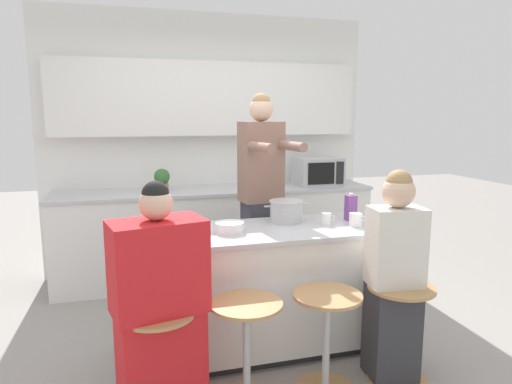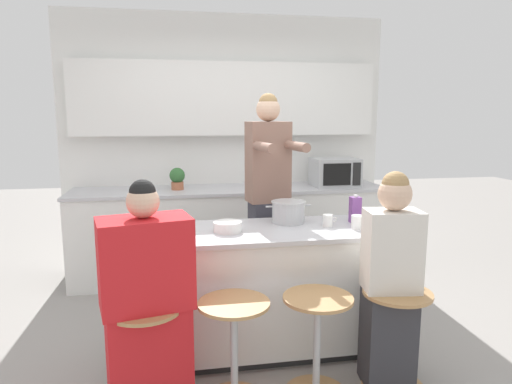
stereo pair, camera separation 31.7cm
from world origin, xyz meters
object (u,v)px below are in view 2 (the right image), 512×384
object	(u,v)px
bar_stool_leftmost	(146,351)
coffee_cup_far	(328,220)
microwave	(335,172)
person_wrapped_blanket	(147,307)
bar_stool_rightmost	(395,332)
person_cooking	(268,205)
cooking_pot	(288,212)
fruit_bowl	(167,231)
kitchen_island	(258,289)
bar_stool_center_left	(234,344)
bar_stool_center_right	(317,338)
juice_carton	(355,210)
potted_plant	(177,178)
person_seated_near	(390,288)
coffee_cup_near	(358,222)

from	to	relation	value
bar_stool_leftmost	coffee_cup_far	bearing A→B (deg)	25.16
microwave	bar_stool_leftmost	bearing A→B (deg)	-131.04
person_wrapped_blanket	coffee_cup_far	size ratio (longest dim) A/B	12.66
coffee_cup_far	bar_stool_rightmost	bearing A→B (deg)	-69.44
person_cooking	coffee_cup_far	distance (m)	0.67
cooking_pot	fruit_bowl	bearing A→B (deg)	-165.52
person_cooking	kitchen_island	bearing A→B (deg)	-116.08
cooking_pot	person_cooking	bearing A→B (deg)	98.72
kitchen_island	fruit_bowl	world-z (taller)	fruit_bowl
bar_stool_center_left	bar_stool_center_right	size ratio (longest dim) A/B	1.00
bar_stool_leftmost	juice_carton	xyz separation A→B (m)	(1.47, 0.66, 0.61)
bar_stool_rightmost	person_wrapped_blanket	xyz separation A→B (m)	(-1.46, 0.04, 0.25)
bar_stool_center_right	person_cooking	size ratio (longest dim) A/B	0.34
person_wrapped_blanket	potted_plant	distance (m)	2.19
bar_stool_center_right	person_cooking	bearing A→B (deg)	92.57
potted_plant	kitchen_island	bearing A→B (deg)	-71.11
potted_plant	person_wrapped_blanket	bearing A→B (deg)	-95.02
fruit_bowl	bar_stool_rightmost	bearing A→B (deg)	-22.33
person_seated_near	potted_plant	world-z (taller)	person_seated_near
kitchen_island	bar_stool_leftmost	distance (m)	0.94
coffee_cup_far	potted_plant	size ratio (longest dim) A/B	0.48
coffee_cup_far	potted_plant	world-z (taller)	potted_plant
bar_stool_center_right	cooking_pot	size ratio (longest dim) A/B	1.84
cooking_pot	fruit_bowl	xyz separation A→B (m)	(-0.87, -0.22, -0.05)
juice_carton	person_cooking	bearing A→B (deg)	137.09
coffee_cup_far	person_seated_near	bearing A→B (deg)	-70.74
kitchen_island	bar_stool_center_right	bearing A→B (deg)	-68.10
bar_stool_rightmost	cooking_pot	xyz separation A→B (m)	(-0.48, 0.78, 0.60)
person_wrapped_blanket	person_seated_near	size ratio (longest dim) A/B	0.99
bar_stool_rightmost	person_wrapped_blanket	world-z (taller)	person_wrapped_blanket
bar_stool_rightmost	fruit_bowl	size ratio (longest dim) A/B	2.84
bar_stool_center_left	coffee_cup_far	bearing A→B (deg)	38.45
bar_stool_center_right	cooking_pot	bearing A→B (deg)	89.17
bar_stool_center_left	juice_carton	bearing A→B (deg)	34.51
microwave	coffee_cup_near	bearing A→B (deg)	-104.16
potted_plant	bar_stool_rightmost	bearing A→B (deg)	-59.77
bar_stool_rightmost	cooking_pot	bearing A→B (deg)	121.59
fruit_bowl	microwave	world-z (taller)	microwave
bar_stool_center_right	microwave	size ratio (longest dim) A/B	1.33
juice_carton	potted_plant	xyz separation A→B (m)	(-1.27, 1.48, 0.06)
coffee_cup_far	person_cooking	bearing A→B (deg)	118.11
person_seated_near	juice_carton	xyz separation A→B (m)	(0.03, 0.66, 0.35)
kitchen_island	person_seated_near	xyz separation A→B (m)	(0.71, -0.58, 0.18)
person_cooking	bar_stool_leftmost	bearing A→B (deg)	-136.27
kitchen_island	microwave	size ratio (longest dim) A/B	3.95
bar_stool_center_left	coffee_cup_far	xyz separation A→B (m)	(0.75, 0.60, 0.56)
coffee_cup_near	juice_carton	world-z (taller)	juice_carton
bar_stool_center_left	person_wrapped_blanket	bearing A→B (deg)	177.56
person_cooking	fruit_bowl	distance (m)	1.03
fruit_bowl	microwave	bearing A→B (deg)	42.76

